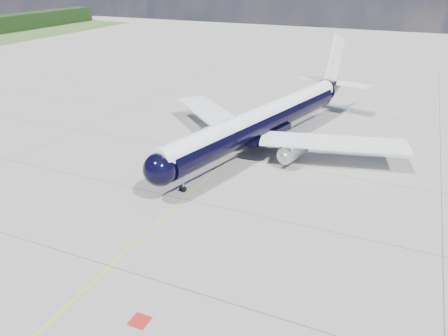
{
  "coord_description": "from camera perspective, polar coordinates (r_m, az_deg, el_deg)",
  "views": [
    {
      "loc": [
        24.41,
        -32.41,
        26.77
      ],
      "look_at": [
        4.4,
        12.76,
        4.0
      ],
      "focal_mm": 35.0,
      "sensor_mm": 36.0,
      "label": 1
    }
  ],
  "objects": [
    {
      "name": "main_airliner",
      "position": [
        70.01,
        5.56,
        6.36
      ],
      "size": [
        42.92,
        53.1,
        15.56
      ],
      "rotation": [
        0.0,
        0.0,
        -0.25
      ],
      "color": "black",
      "rests_on": "ground"
    },
    {
      "name": "red_marking",
      "position": [
        39.1,
        -10.95,
        -19.03
      ],
      "size": [
        1.6,
        1.6,
        0.01
      ],
      "primitive_type": "cube",
      "color": "maroon",
      "rests_on": "ground"
    },
    {
      "name": "taxiway_centerline",
      "position": [
        67.88,
        0.79,
        1.52
      ],
      "size": [
        0.16,
        160.0,
        0.01
      ],
      "primitive_type": "cube",
      "color": "yellow",
      "rests_on": "ground"
    },
    {
      "name": "ground",
      "position": [
        72.16,
        2.35,
        2.95
      ],
      "size": [
        320.0,
        320.0,
        0.0
      ],
      "primitive_type": "plane",
      "color": "#99968E",
      "rests_on": "ground"
    }
  ]
}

